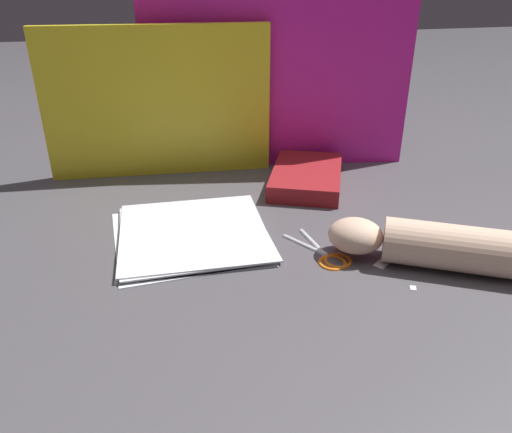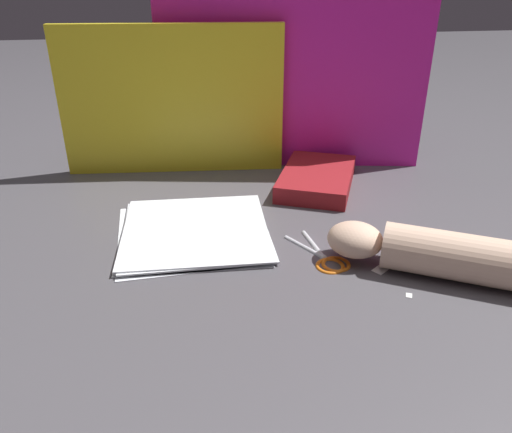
{
  "view_description": "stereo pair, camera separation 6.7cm",
  "coord_description": "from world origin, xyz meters",
  "px_view_note": "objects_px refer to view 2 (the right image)",
  "views": [
    {
      "loc": [
        -0.2,
        -0.82,
        0.47
      ],
      "look_at": [
        -0.01,
        -0.03,
        0.06
      ],
      "focal_mm": 35.0,
      "sensor_mm": 36.0,
      "label": 1
    },
    {
      "loc": [
        -0.13,
        -0.83,
        0.47
      ],
      "look_at": [
        -0.01,
        -0.03,
        0.06
      ],
      "focal_mm": 35.0,
      "sensor_mm": 36.0,
      "label": 2
    }
  ],
  "objects_px": {
    "book_closed": "(317,178)",
    "paper_stack": "(194,231)",
    "hand_forearm": "(429,252)",
    "scissors": "(325,257)"
  },
  "relations": [
    {
      "from": "paper_stack",
      "to": "hand_forearm",
      "type": "relative_size",
      "value": 0.91
    },
    {
      "from": "scissors",
      "to": "hand_forearm",
      "type": "height_order",
      "value": "hand_forearm"
    },
    {
      "from": "paper_stack",
      "to": "hand_forearm",
      "type": "xyz_separation_m",
      "value": [
        0.38,
        -0.2,
        0.03
      ]
    },
    {
      "from": "paper_stack",
      "to": "hand_forearm",
      "type": "bearing_deg",
      "value": -26.94
    },
    {
      "from": "book_closed",
      "to": "hand_forearm",
      "type": "height_order",
      "value": "hand_forearm"
    },
    {
      "from": "paper_stack",
      "to": "scissors",
      "type": "bearing_deg",
      "value": -29.8
    },
    {
      "from": "book_closed",
      "to": "scissors",
      "type": "relative_size",
      "value": 1.84
    },
    {
      "from": "book_closed",
      "to": "paper_stack",
      "type": "bearing_deg",
      "value": -147.12
    },
    {
      "from": "book_closed",
      "to": "scissors",
      "type": "xyz_separation_m",
      "value": [
        -0.07,
        -0.32,
        -0.02
      ]
    },
    {
      "from": "scissors",
      "to": "hand_forearm",
      "type": "xyz_separation_m",
      "value": [
        0.16,
        -0.07,
        0.04
      ]
    }
  ]
}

